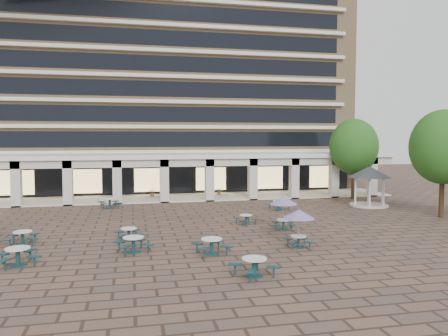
{
  "coord_description": "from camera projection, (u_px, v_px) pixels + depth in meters",
  "views": [
    {
      "loc": [
        -5.05,
        -27.86,
        5.98
      ],
      "look_at": [
        1.52,
        3.0,
        3.77
      ],
      "focal_mm": 35.0,
      "sensor_mm": 36.0,
      "label": 1
    }
  ],
  "objects": [
    {
      "name": "picnic_table_8",
      "position": [
        23.0,
        237.0,
        24.32
      ],
      "size": [
        1.81,
        1.81,
        0.76
      ],
      "rotation": [
        0.0,
        0.0,
        0.08
      ],
      "color": "#14393D",
      "rests_on": "ground"
    },
    {
      "name": "picnic_table_12",
      "position": [
        110.0,
        202.0,
        36.94
      ],
      "size": [
        2.12,
        2.12,
        0.83
      ],
      "rotation": [
        0.0,
        0.0,
        0.2
      ],
      "color": "#14393D",
      "rests_on": "ground"
    },
    {
      "name": "picnic_table_13",
      "position": [
        279.0,
        204.0,
        36.05
      ],
      "size": [
        2.02,
        2.02,
        0.75
      ],
      "rotation": [
        0.0,
        0.0,
        0.33
      ],
      "color": "#14393D",
      "rests_on": "ground"
    },
    {
      "name": "picnic_table_1",
      "position": [
        212.0,
        245.0,
        22.35
      ],
      "size": [
        2.03,
        2.03,
        0.82
      ],
      "rotation": [
        0.0,
        0.0,
        0.17
      ],
      "color": "#14393D",
      "rests_on": "ground"
    },
    {
      "name": "picnic_table_2",
      "position": [
        254.0,
        265.0,
        18.76
      ],
      "size": [
        2.17,
        2.17,
        0.81
      ],
      "rotation": [
        0.0,
        0.0,
        0.33
      ],
      "color": "#14393D",
      "rests_on": "ground"
    },
    {
      "name": "planter_left",
      "position": [
        152.0,
        196.0,
        40.54
      ],
      "size": [
        1.5,
        0.62,
        1.29
      ],
      "color": "gray",
      "rests_on": "ground"
    },
    {
      "name": "picnic_table_5",
      "position": [
        133.0,
        243.0,
        22.7
      ],
      "size": [
        2.14,
        2.14,
        0.82
      ],
      "rotation": [
        0.0,
        0.0,
        0.27
      ],
      "color": "#14393D",
      "rests_on": "ground"
    },
    {
      "name": "retail_arcade",
      "position": [
        184.0,
        168.0,
        42.88
      ],
      "size": [
        42.0,
        6.6,
        4.4
      ],
      "color": "white",
      "rests_on": "ground"
    },
    {
      "name": "tree_east_a",
      "position": [
        443.0,
        147.0,
        32.45
      ],
      "size": [
        4.85,
        4.85,
        8.07
      ],
      "color": "#432E1B",
      "rests_on": "ground"
    },
    {
      "name": "picnic_table_6",
      "position": [
        299.0,
        215.0,
        23.62
      ],
      "size": [
        1.79,
        1.79,
        2.07
      ],
      "rotation": [
        0.0,
        0.0,
        -0.08
      ],
      "color": "#14393D",
      "rests_on": "ground"
    },
    {
      "name": "ground",
      "position": [
        211.0,
        229.0,
        28.65
      ],
      "size": [
        120.0,
        120.0,
        0.0
      ],
      "primitive_type": "plane",
      "color": "brown",
      "rests_on": "ground"
    },
    {
      "name": "picnic_table_0",
      "position": [
        18.0,
        255.0,
        20.37
      ],
      "size": [
        2.26,
        2.26,
        0.84
      ],
      "rotation": [
        0.0,
        0.0,
        0.34
      ],
      "color": "#14393D",
      "rests_on": "ground"
    },
    {
      "name": "picnic_table_11",
      "position": [
        284.0,
        202.0,
        28.22
      ],
      "size": [
        1.87,
        1.87,
        2.16
      ],
      "rotation": [
        0.0,
        0.0,
        -0.29
      ],
      "color": "#14393D",
      "rests_on": "ground"
    },
    {
      "name": "planter_right",
      "position": [
        219.0,
        195.0,
        41.86
      ],
      "size": [
        1.5,
        0.7,
        1.2
      ],
      "color": "gray",
      "rests_on": "ground"
    },
    {
      "name": "apartment_building",
      "position": [
        173.0,
        83.0,
        52.62
      ],
      "size": [
        40.0,
        15.5,
        25.2
      ],
      "color": "tan",
      "rests_on": "ground"
    },
    {
      "name": "picnic_table_10",
      "position": [
        246.0,
        219.0,
        30.1
      ],
      "size": [
        1.72,
        1.72,
        0.66
      ],
      "rotation": [
        0.0,
        0.0,
        0.28
      ],
      "color": "#14393D",
      "rests_on": "ground"
    },
    {
      "name": "picnic_table_9",
      "position": [
        129.0,
        233.0,
        25.49
      ],
      "size": [
        1.74,
        1.74,
        0.7
      ],
      "rotation": [
        0.0,
        0.0,
        0.17
      ],
      "color": "#14393D",
      "rests_on": "ground"
    },
    {
      "name": "gazebo",
      "position": [
        369.0,
        176.0,
        37.95
      ],
      "size": [
        3.7,
        3.7,
        3.44
      ],
      "rotation": [
        0.0,
        0.0,
        0.04
      ],
      "color": "beige",
      "rests_on": "ground"
    },
    {
      "name": "tree_east_c",
      "position": [
        354.0,
        147.0,
        42.42
      ],
      "size": [
        4.69,
        4.69,
        7.81
      ],
      "color": "#432E1B",
      "rests_on": "ground"
    }
  ]
}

